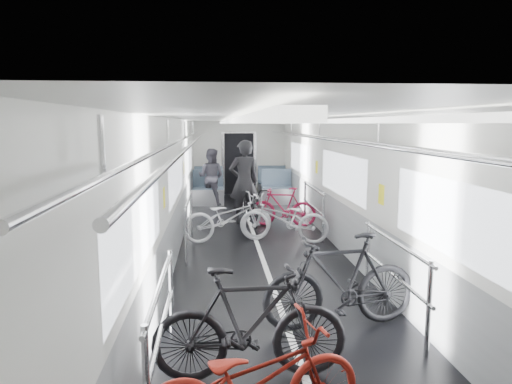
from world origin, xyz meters
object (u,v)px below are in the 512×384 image
Objects in this scene: person_seated at (211,177)px; person_standing at (244,182)px; bike_left_near at (254,381)px; bike_right_far at (283,207)px; bike_right_mid at (284,219)px; bike_right_near at (341,281)px; bike_left_far at (228,217)px; bike_left_mid at (250,324)px; bike_aisle at (251,205)px.

person_standing is at bearing 127.03° from person_seated.
bike_right_far is at bearing -23.05° from bike_left_near.
bike_right_near is at bearing 19.16° from bike_right_mid.
person_standing is (0.42, 1.63, 0.50)m from bike_left_far.
person_standing is 1.20× the size of person_seated.
bike_right_mid is (1.07, 5.58, 0.02)m from bike_left_near.
bike_left_mid is at bearing 5.95° from bike_right_mid.
bike_left_near is at bearing 7.25° from bike_right_mid.
person_seated is (-0.37, 9.89, 0.37)m from bike_left_near.
person_standing is at bearing -28.47° from bike_left_far.
bike_right_near is 5.20m from bike_right_far.
bike_aisle is (-0.50, 1.73, -0.03)m from bike_right_mid.
person_standing is (-0.15, 0.10, 0.54)m from bike_aisle.
bike_right_far is at bearing 171.66° from bike_right_near.
bike_left_near is at bearing -100.79° from bike_aisle.
bike_left_near is 0.78m from bike_left_mid.
bike_right_near is (1.10, 0.98, 0.02)m from bike_left_mid.
bike_right_far is 1.10m from person_standing.
bike_right_mid is 1.80m from bike_aisle.
bike_right_mid is at bearing 127.99° from person_seated.
person_seated is at bearing -137.09° from bike_right_far.
bike_aisle is 0.84× the size of person_standing.
bike_left_mid is 1.19× the size of bike_right_far.
bike_left_mid reaches higher than bike_right_far.
person_seated is at bearing -84.01° from person_standing.
bike_left_near is at bearing 75.33° from person_standing.
person_standing reaches higher than bike_aisle.
bike_right_near is at bearing 85.85° from person_standing.
bike_left_far is at bearing -12.68° from bike_left_near.
person_standing is (0.38, 6.63, 0.44)m from bike_left_mid.
bike_aisle is at bearing -145.69° from bike_right_mid.
person_seated is at bearing 2.19° from bike_left_mid.
bike_left_mid is at bearing 75.26° from person_standing.
bike_left_near reaches higher than bike_aisle.
bike_left_mid is at bearing 112.11° from person_seated.
bike_right_far is at bearing -61.40° from bike_left_far.
bike_left_mid reaches higher than bike_left_near.
bike_left_far is at bearing 0.12° from bike_left_mid.
person_standing is at bearing 140.34° from bike_aisle.
person_standing is at bearing -15.93° from bike_left_near.
bike_left_near is at bearing -39.97° from bike_right_near.
bike_left_near is at bearing 3.59° from bike_right_far.
bike_left_far is at bearing -171.09° from bike_right_near.
bike_right_near reaches higher than bike_right_mid.
bike_right_far is (1.27, 1.17, -0.03)m from bike_left_far.
bike_right_near is 3.82m from bike_right_mid.
bike_left_mid is 1.10× the size of person_seated.
bike_aisle is (-0.58, 5.55, -0.12)m from bike_right_near.
person_standing is (-0.73, 5.65, 0.42)m from bike_right_near.
person_standing reaches higher than bike_right_far.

